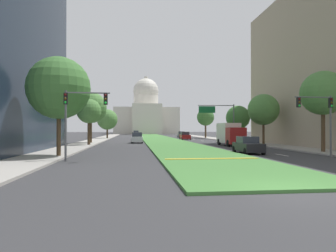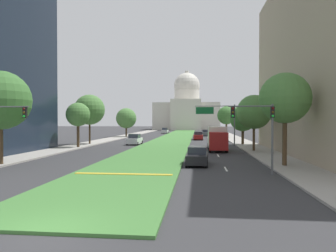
# 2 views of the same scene
# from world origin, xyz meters

# --- Properties ---
(ground_plane) EXTENTS (289.19, 289.19, 0.00)m
(ground_plane) POSITION_xyz_m (0.00, 65.72, 0.00)
(ground_plane) COLOR #333335
(grass_median) EXTENTS (7.86, 118.30, 0.14)m
(grass_median) POSITION_xyz_m (0.00, 59.15, 0.07)
(grass_median) COLOR #427A38
(grass_median) RESTS_ON ground_plane
(median_curb_nose) EXTENTS (7.07, 0.50, 0.04)m
(median_curb_nose) POSITION_xyz_m (0.00, 11.30, 0.16)
(median_curb_nose) COLOR gold
(median_curb_nose) RESTS_ON grass_median
(lane_dashes_right) EXTENTS (0.16, 77.06, 0.01)m
(lane_dashes_right) POSITION_xyz_m (7.60, 49.04, 0.00)
(lane_dashes_right) COLOR silver
(lane_dashes_right) RESTS_ON ground_plane
(sidewalk_left) EXTENTS (4.00, 118.30, 0.15)m
(sidewalk_left) POSITION_xyz_m (-13.27, 52.58, 0.07)
(sidewalk_left) COLOR #9E9991
(sidewalk_left) RESTS_ON ground_plane
(sidewalk_right) EXTENTS (4.00, 118.30, 0.15)m
(sidewalk_right) POSITION_xyz_m (13.27, 52.58, 0.07)
(sidewalk_right) COLOR #9E9991
(sidewalk_right) RESTS_ON ground_plane
(capitol_building) EXTENTS (29.37, 25.34, 27.23)m
(capitol_building) POSITION_xyz_m (0.00, 130.65, 9.08)
(capitol_building) COLOR beige
(capitol_building) RESTS_ON ground_plane
(traffic_light_near_left) EXTENTS (3.34, 0.35, 5.20)m
(traffic_light_near_left) POSITION_xyz_m (-9.92, 12.10, 3.80)
(traffic_light_near_left) COLOR #515456
(traffic_light_near_left) RESTS_ON ground_plane
(traffic_light_near_right) EXTENTS (3.34, 0.35, 5.20)m
(traffic_light_near_right) POSITION_xyz_m (9.92, 13.01, 3.80)
(traffic_light_near_right) COLOR #515456
(traffic_light_near_right) RESTS_ON ground_plane
(overhead_guide_sign) EXTENTS (6.27, 0.20, 6.50)m
(overhead_guide_sign) POSITION_xyz_m (8.59, 38.14, 4.68)
(overhead_guide_sign) COLOR #515456
(overhead_guide_sign) RESTS_ON ground_plane
(street_tree_left_near) EXTENTS (5.19, 5.19, 8.38)m
(street_tree_left_near) POSITION_xyz_m (-12.00, 15.21, 5.77)
(street_tree_left_near) COLOR #4C3823
(street_tree_left_near) RESTS_ON ground_plane
(street_tree_right_near) EXTENTS (4.33, 4.33, 8.08)m
(street_tree_right_near) POSITION_xyz_m (12.70, 16.90, 5.88)
(street_tree_right_near) COLOR #4C3823
(street_tree_right_near) RESTS_ON ground_plane
(street_tree_left_mid) EXTENTS (3.47, 3.47, 6.63)m
(street_tree_left_mid) POSITION_xyz_m (-12.11, 32.69, 4.85)
(street_tree_left_mid) COLOR #4C3823
(street_tree_left_mid) RESTS_ON ground_plane
(street_tree_right_mid) EXTENTS (4.40, 4.40, 7.30)m
(street_tree_right_mid) POSITION_xyz_m (12.45, 29.88, 5.09)
(street_tree_right_mid) COLOR #4C3823
(street_tree_right_mid) RESTS_ON ground_plane
(street_tree_left_far) EXTENTS (5.03, 5.03, 8.35)m
(street_tree_left_far) POSITION_xyz_m (-12.69, 38.97, 5.82)
(street_tree_left_far) COLOR #4C3823
(street_tree_left_far) RESTS_ON ground_plane
(street_tree_right_far) EXTENTS (4.24, 4.24, 6.50)m
(street_tree_right_far) POSITION_xyz_m (12.58, 40.59, 4.36)
(street_tree_right_far) COLOR #4C3823
(street_tree_right_far) RESTS_ON ground_plane
(street_tree_left_distant) EXTENTS (4.93, 4.93, 7.08)m
(street_tree_left_distant) POSITION_xyz_m (-12.14, 62.44, 4.61)
(street_tree_left_distant) COLOR #4C3823
(street_tree_left_distant) RESTS_ON ground_plane
(street_tree_right_distant) EXTENTS (4.24, 4.24, 7.38)m
(street_tree_right_distant) POSITION_xyz_m (11.85, 61.57, 5.23)
(street_tree_right_distant) COLOR #4C3823
(street_tree_right_distant) RESTS_ON ground_plane
(sedan_lead_stopped) EXTENTS (2.04, 4.44, 1.64)m
(sedan_lead_stopped) POSITION_xyz_m (5.25, 17.52, 0.77)
(sedan_lead_stopped) COLOR black
(sedan_lead_stopped) RESTS_ON ground_plane
(sedan_midblock) EXTENTS (2.02, 4.23, 1.80)m
(sedan_midblock) POSITION_xyz_m (-5.22, 39.70, 0.84)
(sedan_midblock) COLOR silver
(sedan_midblock) RESTS_ON ground_plane
(sedan_distant) EXTENTS (2.02, 4.14, 1.73)m
(sedan_distant) POSITION_xyz_m (5.34, 53.80, 0.81)
(sedan_distant) COLOR maroon
(sedan_distant) RESTS_ON ground_plane
(sedan_far_horizon) EXTENTS (1.99, 4.61, 1.66)m
(sedan_far_horizon) POSITION_xyz_m (7.23, 70.42, 0.78)
(sedan_far_horizon) COLOR #4C5156
(sedan_far_horizon) RESTS_ON ground_plane
(sedan_very_far) EXTENTS (1.89, 4.31, 1.80)m
(sedan_very_far) POSITION_xyz_m (-5.06, 84.56, 0.83)
(sedan_very_far) COLOR #BCBCC1
(sedan_very_far) RESTS_ON ground_plane
(box_truck_delivery) EXTENTS (2.40, 6.40, 3.20)m
(box_truck_delivery) POSITION_xyz_m (7.83, 30.58, 1.68)
(box_truck_delivery) COLOR maroon
(box_truck_delivery) RESTS_ON ground_plane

